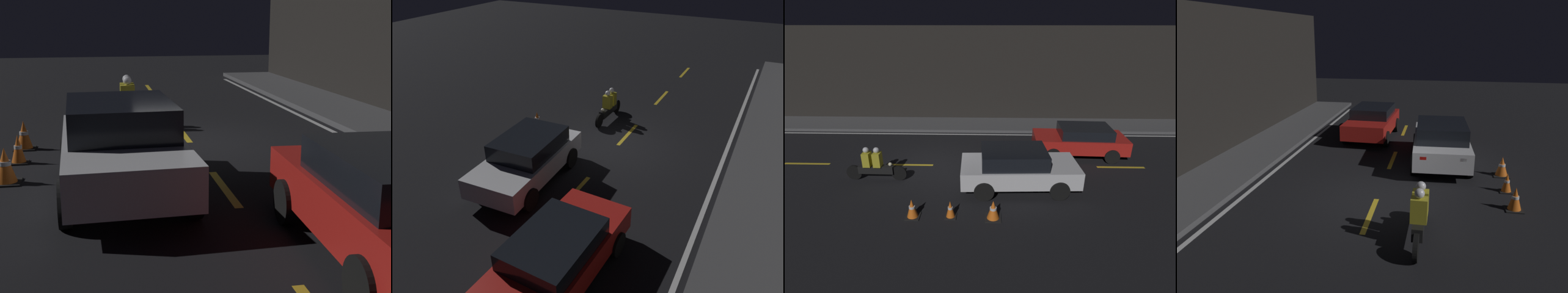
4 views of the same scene
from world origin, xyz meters
The scene contains 13 objects.
ground_plane centered at (0.00, 0.00, 0.00)m, with size 56.00×56.00×0.00m, color black.
raised_curb centered at (0.00, 5.19, 0.08)m, with size 28.00×2.30×0.15m.
lane_dash_a centered at (-10.00, 0.00, 0.00)m, with size 2.00×0.14×0.01m.
lane_dash_b centered at (-5.50, 0.00, 0.00)m, with size 2.00×0.14×0.01m.
lane_dash_c centered at (-1.00, 0.00, 0.00)m, with size 2.00×0.14×0.01m.
lane_dash_d centered at (3.50, 0.00, 0.00)m, with size 2.00×0.14×0.01m.
lane_solid_kerb centered at (0.00, 3.79, 0.00)m, with size 25.20×0.14×0.01m.
sedan_white centered at (3.44, -1.72, 0.82)m, with size 4.29×2.13×1.53m.
taxi_red centered at (6.55, 1.29, 0.74)m, with size 4.12×2.03×1.37m.
motorcycle centered at (-2.02, -1.31, 0.63)m, with size 2.35×0.37×1.37m.
traffic_cone_near centered at (-0.02, -3.70, 0.31)m, with size 0.45×0.45×0.64m.
traffic_cone_mid centered at (1.19, -3.67, 0.28)m, with size 0.37×0.37×0.58m.
traffic_cone_far centered at (2.54, -3.71, 0.31)m, with size 0.51×0.51×0.64m.
Camera 2 is at (11.94, 4.79, 7.05)m, focal length 35.00 mm.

